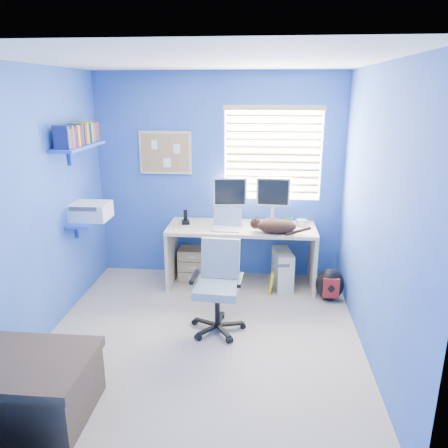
# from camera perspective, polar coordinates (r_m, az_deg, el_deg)

# --- Properties ---
(floor) EXTENTS (3.00, 3.20, 0.00)m
(floor) POSITION_cam_1_polar(r_m,az_deg,el_deg) (4.33, -2.84, -14.62)
(floor) COLOR #AC9C89
(floor) RESTS_ON ground
(ceiling) EXTENTS (3.00, 3.20, 0.00)m
(ceiling) POSITION_cam_1_polar(r_m,az_deg,el_deg) (3.70, -3.44, 20.53)
(ceiling) COLOR white
(ceiling) RESTS_ON wall_back
(wall_back) EXTENTS (3.00, 0.01, 2.50)m
(wall_back) POSITION_cam_1_polar(r_m,az_deg,el_deg) (5.38, -0.69, 6.07)
(wall_back) COLOR #3E6EC0
(wall_back) RESTS_ON ground
(wall_front) EXTENTS (3.00, 0.01, 2.50)m
(wall_front) POSITION_cam_1_polar(r_m,az_deg,el_deg) (2.35, -8.69, -8.95)
(wall_front) COLOR #3E6EC0
(wall_front) RESTS_ON ground
(wall_left) EXTENTS (0.01, 3.20, 2.50)m
(wall_left) POSITION_cam_1_polar(r_m,az_deg,el_deg) (4.30, -23.30, 1.87)
(wall_left) COLOR #3E6EC0
(wall_left) RESTS_ON ground
(wall_right) EXTENTS (0.01, 3.20, 2.50)m
(wall_right) POSITION_cam_1_polar(r_m,az_deg,el_deg) (3.91, 19.20, 0.90)
(wall_right) COLOR #3E6EC0
(wall_right) RESTS_ON ground
(desk) EXTENTS (1.74, 0.65, 0.74)m
(desk) POSITION_cam_1_polar(r_m,az_deg,el_deg) (5.27, 2.27, -4.16)
(desk) COLOR tan
(desk) RESTS_ON floor
(laptop) EXTENTS (0.35, 0.29, 0.22)m
(laptop) POSITION_cam_1_polar(r_m,az_deg,el_deg) (4.99, 0.29, 0.48)
(laptop) COLOR silver
(laptop) RESTS_ON desk
(monitor_left) EXTENTS (0.41, 0.16, 0.54)m
(monitor_left) POSITION_cam_1_polar(r_m,az_deg,el_deg) (5.28, 0.80, 3.21)
(monitor_left) COLOR silver
(monitor_left) RESTS_ON desk
(monitor_right) EXTENTS (0.41, 0.15, 0.54)m
(monitor_right) POSITION_cam_1_polar(r_m,az_deg,el_deg) (5.31, 6.39, 3.16)
(monitor_right) COLOR silver
(monitor_right) RESTS_ON desk
(phone) EXTENTS (0.11, 0.13, 0.17)m
(phone) POSITION_cam_1_polar(r_m,az_deg,el_deg) (5.24, -5.06, 0.92)
(phone) COLOR black
(phone) RESTS_ON desk
(mug) EXTENTS (0.10, 0.09, 0.10)m
(mug) POSITION_cam_1_polar(r_m,az_deg,el_deg) (5.28, 8.38, 0.52)
(mug) COLOR #2D615F
(mug) RESTS_ON desk
(cd_spindle) EXTENTS (0.13, 0.13, 0.07)m
(cd_spindle) POSITION_cam_1_polar(r_m,az_deg,el_deg) (5.25, 10.10, 0.18)
(cd_spindle) COLOR silver
(cd_spindle) RESTS_ON desk
(cat) EXTENTS (0.48, 0.31, 0.16)m
(cat) POSITION_cam_1_polar(r_m,az_deg,el_deg) (4.92, 6.85, -0.27)
(cat) COLOR black
(cat) RESTS_ON desk
(tower_pc) EXTENTS (0.26, 0.46, 0.45)m
(tower_pc) POSITION_cam_1_polar(r_m,az_deg,el_deg) (5.31, 7.65, -5.80)
(tower_pc) COLOR beige
(tower_pc) RESTS_ON floor
(drawer_boxes) EXTENTS (0.35, 0.28, 0.41)m
(drawer_boxes) POSITION_cam_1_polar(r_m,az_deg,el_deg) (5.50, -4.03, -5.12)
(drawer_boxes) COLOR tan
(drawer_boxes) RESTS_ON floor
(yellow_book) EXTENTS (0.03, 0.17, 0.24)m
(yellow_book) POSITION_cam_1_polar(r_m,az_deg,el_deg) (5.17, 6.12, -7.70)
(yellow_book) COLOR yellow
(yellow_book) RESTS_ON floor
(backpack) EXTENTS (0.32, 0.24, 0.37)m
(backpack) POSITION_cam_1_polar(r_m,az_deg,el_deg) (5.09, 13.65, -7.67)
(backpack) COLOR black
(backpack) RESTS_ON floor
(bed_corner) EXTENTS (0.94, 0.67, 0.45)m
(bed_corner) POSITION_cam_1_polar(r_m,az_deg,el_deg) (3.66, -24.68, -18.78)
(bed_corner) COLOR #453327
(bed_corner) RESTS_ON floor
(office_chair) EXTENTS (0.55, 0.55, 0.89)m
(office_chair) POSITION_cam_1_polar(r_m,az_deg,el_deg) (4.33, -0.77, -9.59)
(office_chair) COLOR black
(office_chair) RESTS_ON floor
(window_blinds) EXTENTS (1.15, 0.05, 1.10)m
(window_blinds) POSITION_cam_1_polar(r_m,az_deg,el_deg) (5.27, 6.40, 9.05)
(window_blinds) COLOR white
(window_blinds) RESTS_ON ground
(corkboard) EXTENTS (0.64, 0.02, 0.52)m
(corkboard) POSITION_cam_1_polar(r_m,az_deg,el_deg) (5.41, -7.67, 9.21)
(corkboard) COLOR tan
(corkboard) RESTS_ON ground
(wall_shelves) EXTENTS (0.42, 0.90, 1.05)m
(wall_shelves) POSITION_cam_1_polar(r_m,az_deg,el_deg) (4.86, -17.93, 6.27)
(wall_shelves) COLOR blue
(wall_shelves) RESTS_ON ground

